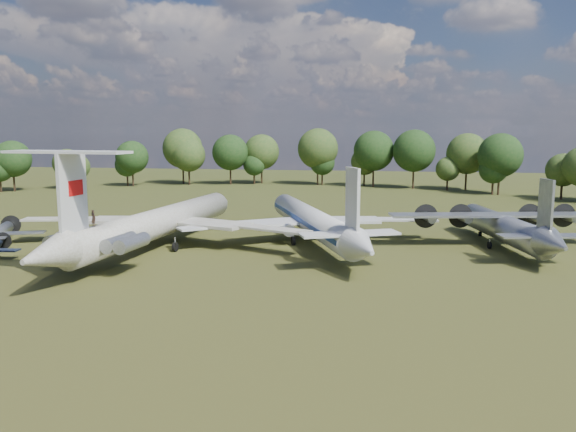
% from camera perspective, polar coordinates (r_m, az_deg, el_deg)
% --- Properties ---
extents(ground, '(300.00, 300.00, 0.00)m').
position_cam_1_polar(ground, '(74.98, -8.95, -3.27)').
color(ground, '#273C14').
rests_on(ground, ground).
extents(il62_airliner, '(46.10, 57.23, 5.25)m').
position_cam_1_polar(il62_airliner, '(76.28, -12.82, -1.17)').
color(il62_airliner, silver).
rests_on(il62_airliner, ground).
extents(tu104_jet, '(52.19, 58.80, 4.86)m').
position_cam_1_polar(tu104_jet, '(77.41, 2.42, -0.97)').
color(tu104_jet, silver).
rests_on(tu104_jet, ground).
extents(an12_transport, '(35.70, 38.43, 4.37)m').
position_cam_1_polar(an12_transport, '(79.72, 21.02, -1.44)').
color(an12_transport, '#AAACB2').
rests_on(an12_transport, ground).
extents(person_on_il62, '(0.77, 0.69, 1.78)m').
position_cam_1_polar(person_on_il62, '(63.30, -19.16, -0.20)').
color(person_on_il62, brown).
rests_on(person_on_il62, il62_airliner).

